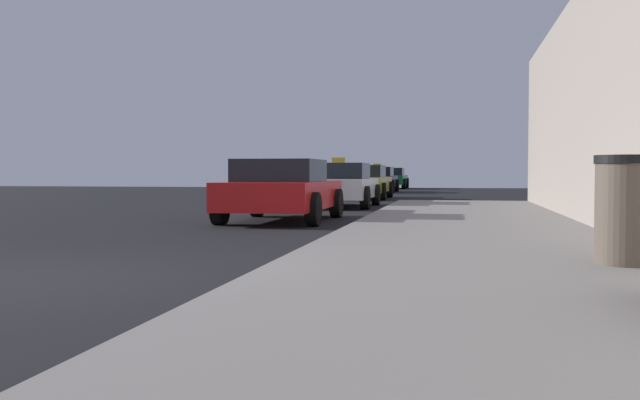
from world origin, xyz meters
The scene contains 8 objects.
ground_plane centered at (0.00, 0.00, 0.00)m, with size 80.00×80.00×0.00m, color black.
sidewalk centered at (4.00, 0.00, 0.07)m, with size 4.00×32.00×0.15m, color gray.
trash_bin centered at (5.30, 0.94, 0.66)m, with size 0.57×0.57×1.02m.
car_red centered at (0.22, 8.12, 0.65)m, with size 2.05×4.05×1.27m.
car_white centered at (0.43, 14.17, 0.65)m, with size 2.04×4.06×1.43m.
car_yellow centered at (0.27, 20.68, 0.65)m, with size 1.98×4.44×1.27m.
car_black centered at (-0.16, 29.49, 0.65)m, with size 1.94×4.16×1.43m.
car_green centered at (-0.21, 37.49, 0.65)m, with size 2.00×4.33×1.27m.
Camera 1 is at (3.75, -6.10, 1.01)m, focal length 39.97 mm.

